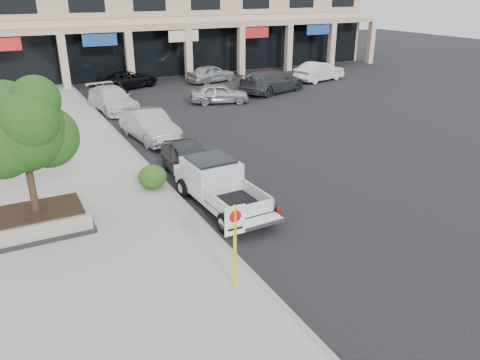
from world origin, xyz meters
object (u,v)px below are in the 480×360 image
lot_car_f (319,71)px  pickup_truck (223,187)px  lot_car_e (211,74)px  lot_car_c (272,81)px  planter (38,220)px  planter_tree (26,129)px  curb_car_c (112,99)px  curb_car_b (150,125)px  curb_car_a (190,160)px  no_parking_sign (235,236)px  lot_car_b (269,81)px  lot_car_d (129,79)px  curb_car_d (109,91)px  lot_car_a (219,93)px

lot_car_f → pickup_truck: bearing=121.7°
lot_car_e → lot_car_c: bearing=-173.7°
planter → planter_tree: 2.95m
planter → curb_car_c: curb_car_c is taller
lot_car_e → lot_car_f: bearing=-129.1°
curb_car_b → curb_car_a: bearing=-97.0°
lot_car_e → curb_car_b: bearing=128.8°
planter → no_parking_sign: 7.08m
curb_car_b → lot_car_b: size_ratio=1.15×
lot_car_c → lot_car_d: (-9.05, 6.64, -0.16)m
planter_tree → curb_car_d: 19.03m
lot_car_c → curb_car_a: bearing=119.6°
curb_car_b → lot_car_c: (11.67, 7.21, 0.06)m
curb_car_b → lot_car_b: (12.01, 8.19, -0.10)m
lot_car_f → curb_car_a: bearing=116.2°
curb_car_c → curb_car_d: curb_car_c is taller
curb_car_a → curb_car_b: bearing=93.7°
curb_car_c → pickup_truck: bearing=-95.9°
planter_tree → lot_car_d: 23.53m
no_parking_sign → lot_car_c: 24.95m
lot_car_b → lot_car_f: lot_car_f is taller
lot_car_b → lot_car_e: lot_car_e is taller
no_parking_sign → curb_car_c: bearing=85.1°
pickup_truck → curb_car_c: bearing=87.8°
planter → lot_car_b: (18.18, 16.20, 0.19)m
curb_car_d → lot_car_b: curb_car_d is taller
curb_car_d → lot_car_d: curb_car_d is taller
no_parking_sign → curb_car_a: no_parking_sign is taller
lot_car_a → lot_car_f: lot_car_f is taller
planter_tree → curb_car_c: bearing=68.8°
lot_car_a → lot_car_b: bearing=-47.5°
pickup_truck → lot_car_c: 20.09m
planter_tree → planter: bearing=-131.0°
no_parking_sign → lot_car_d: size_ratio=0.48×
lot_car_b → lot_car_e: bearing=46.7°
curb_car_b → curb_car_d: 9.91m
planter_tree → lot_car_d: (8.65, 21.71, -2.75)m
curb_car_c → lot_car_a: size_ratio=1.30×
curb_car_c → lot_car_e: 11.24m
planter_tree → lot_car_f: 29.41m
planter → no_parking_sign: (4.15, -5.62, 1.16)m
lot_car_d → lot_car_e: 6.76m
planter → curb_car_d: 19.02m
planter → lot_car_e: lot_car_e is taller
curb_car_c → lot_car_c: bearing=-5.7°
no_parking_sign → planter_tree: bearing=124.8°
planter_tree → lot_car_b: (18.05, 16.05, -2.75)m
no_parking_sign → pickup_truck: (1.86, 4.60, -0.83)m
curb_car_d → planter_tree: bearing=-103.3°
curb_car_c → lot_car_c: lot_car_c is taller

